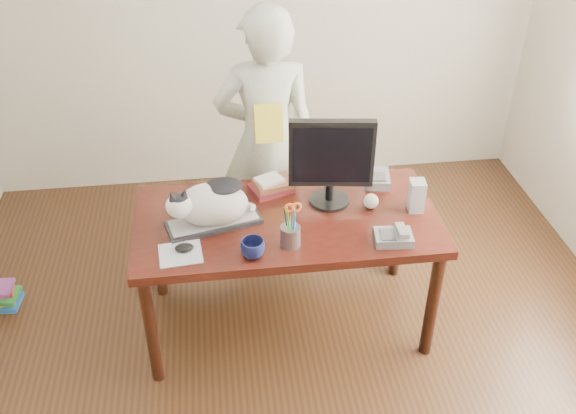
{
  "coord_description": "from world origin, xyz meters",
  "views": [
    {
      "loc": [
        -0.34,
        -2.13,
        2.73
      ],
      "look_at": [
        0.0,
        0.55,
        0.85
      ],
      "focal_mm": 40.0,
      "sensor_mm": 36.0,
      "label": 1
    }
  ],
  "objects_px": {
    "desk": "(285,231)",
    "baseball": "(371,201)",
    "pen_cup": "(291,234)",
    "calculator": "(376,178)",
    "person": "(266,141)",
    "book_stack": "(272,185)",
    "keyboard": "(214,222)",
    "cat": "(209,203)",
    "mouse": "(184,248)",
    "speaker": "(416,196)",
    "phone": "(394,237)",
    "monitor": "(331,158)",
    "coffee_mug": "(253,248)"
  },
  "relations": [
    {
      "from": "monitor",
      "to": "baseball",
      "type": "xyz_separation_m",
      "value": [
        0.21,
        -0.07,
        -0.24
      ]
    },
    {
      "from": "monitor",
      "to": "mouse",
      "type": "bearing_deg",
      "value": -150.0
    },
    {
      "from": "calculator",
      "to": "baseball",
      "type": "bearing_deg",
      "value": -100.85
    },
    {
      "from": "pen_cup",
      "to": "calculator",
      "type": "height_order",
      "value": "pen_cup"
    },
    {
      "from": "baseball",
      "to": "book_stack",
      "type": "relative_size",
      "value": 0.31
    },
    {
      "from": "monitor",
      "to": "person",
      "type": "height_order",
      "value": "person"
    },
    {
      "from": "desk",
      "to": "coffee_mug",
      "type": "height_order",
      "value": "coffee_mug"
    },
    {
      "from": "pen_cup",
      "to": "person",
      "type": "height_order",
      "value": "person"
    },
    {
      "from": "speaker",
      "to": "pen_cup",
      "type": "bearing_deg",
      "value": -156.75
    },
    {
      "from": "desk",
      "to": "baseball",
      "type": "relative_size",
      "value": 19.37
    },
    {
      "from": "person",
      "to": "calculator",
      "type": "bearing_deg",
      "value": 144.19
    },
    {
      "from": "monitor",
      "to": "phone",
      "type": "xyz_separation_m",
      "value": [
        0.26,
        -0.37,
        -0.26
      ]
    },
    {
      "from": "keyboard",
      "to": "pen_cup",
      "type": "distance_m",
      "value": 0.44
    },
    {
      "from": "keyboard",
      "to": "mouse",
      "type": "relative_size",
      "value": 5.19
    },
    {
      "from": "desk",
      "to": "keyboard",
      "type": "bearing_deg",
      "value": -166.62
    },
    {
      "from": "cat",
      "to": "calculator",
      "type": "bearing_deg",
      "value": 3.06
    },
    {
      "from": "cat",
      "to": "book_stack",
      "type": "xyz_separation_m",
      "value": [
        0.35,
        0.28,
        -0.1
      ]
    },
    {
      "from": "phone",
      "to": "desk",
      "type": "bearing_deg",
      "value": 150.51
    },
    {
      "from": "coffee_mug",
      "to": "pen_cup",
      "type": "bearing_deg",
      "value": 18.06
    },
    {
      "from": "coffee_mug",
      "to": "speaker",
      "type": "relative_size",
      "value": 0.67
    },
    {
      "from": "monitor",
      "to": "book_stack",
      "type": "relative_size",
      "value": 1.88
    },
    {
      "from": "person",
      "to": "pen_cup",
      "type": "bearing_deg",
      "value": 89.96
    },
    {
      "from": "monitor",
      "to": "coffee_mug",
      "type": "bearing_deg",
      "value": -130.61
    },
    {
      "from": "keyboard",
      "to": "baseball",
      "type": "xyz_separation_m",
      "value": [
        0.84,
        0.04,
        0.03
      ]
    },
    {
      "from": "cat",
      "to": "monitor",
      "type": "distance_m",
      "value": 0.67
    },
    {
      "from": "keyboard",
      "to": "monitor",
      "type": "xyz_separation_m",
      "value": [
        0.63,
        0.11,
        0.27
      ]
    },
    {
      "from": "monitor",
      "to": "mouse",
      "type": "xyz_separation_m",
      "value": [
        -0.78,
        -0.32,
        -0.26
      ]
    },
    {
      "from": "baseball",
      "to": "calculator",
      "type": "xyz_separation_m",
      "value": [
        0.09,
        0.24,
        -0.01
      ]
    },
    {
      "from": "baseball",
      "to": "cat",
      "type": "bearing_deg",
      "value": -176.64
    },
    {
      "from": "phone",
      "to": "person",
      "type": "bearing_deg",
      "value": 125.29
    },
    {
      "from": "cat",
      "to": "calculator",
      "type": "distance_m",
      "value": 1.0
    },
    {
      "from": "calculator",
      "to": "person",
      "type": "distance_m",
      "value": 0.71
    },
    {
      "from": "coffee_mug",
      "to": "baseball",
      "type": "distance_m",
      "value": 0.74
    },
    {
      "from": "keyboard",
      "to": "pen_cup",
      "type": "relative_size",
      "value": 2.02
    },
    {
      "from": "mouse",
      "to": "desk",
      "type": "bearing_deg",
      "value": 23.85
    },
    {
      "from": "cat",
      "to": "pen_cup",
      "type": "height_order",
      "value": "cat"
    },
    {
      "from": "keyboard",
      "to": "monitor",
      "type": "height_order",
      "value": "monitor"
    },
    {
      "from": "phone",
      "to": "calculator",
      "type": "xyz_separation_m",
      "value": [
        0.04,
        0.55,
        -0.0
      ]
    },
    {
      "from": "cat",
      "to": "baseball",
      "type": "relative_size",
      "value": 5.68
    },
    {
      "from": "mouse",
      "to": "phone",
      "type": "height_order",
      "value": "phone"
    },
    {
      "from": "book_stack",
      "to": "keyboard",
      "type": "bearing_deg",
      "value": -158.51
    },
    {
      "from": "desk",
      "to": "mouse",
      "type": "height_order",
      "value": "mouse"
    },
    {
      "from": "cat",
      "to": "mouse",
      "type": "distance_m",
      "value": 0.27
    },
    {
      "from": "monitor",
      "to": "coffee_mug",
      "type": "distance_m",
      "value": 0.65
    },
    {
      "from": "speaker",
      "to": "person",
      "type": "distance_m",
      "value": 1.0
    },
    {
      "from": "cat",
      "to": "speaker",
      "type": "relative_size",
      "value": 2.64
    },
    {
      "from": "mouse",
      "to": "monitor",
      "type": "bearing_deg",
      "value": 16.83
    },
    {
      "from": "desk",
      "to": "pen_cup",
      "type": "xyz_separation_m",
      "value": [
        -0.01,
        -0.32,
        0.22
      ]
    },
    {
      "from": "person",
      "to": "coffee_mug",
      "type": "bearing_deg",
      "value": 78.59
    },
    {
      "from": "baseball",
      "to": "book_stack",
      "type": "distance_m",
      "value": 0.56
    }
  ]
}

